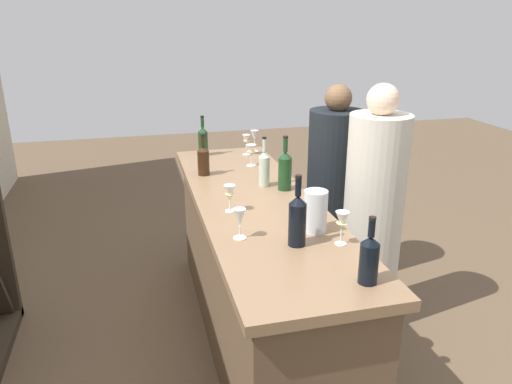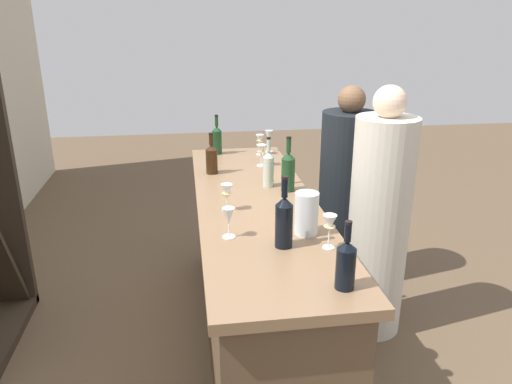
% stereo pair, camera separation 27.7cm
% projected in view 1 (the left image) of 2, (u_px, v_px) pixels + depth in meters
% --- Properties ---
extents(ground_plane, '(12.00, 12.00, 0.00)m').
position_uv_depth(ground_plane, '(256.00, 339.00, 3.17)').
color(ground_plane, brown).
extents(bar_counter, '(2.38, 0.68, 0.96)m').
position_uv_depth(bar_counter, '(256.00, 273.00, 3.01)').
color(bar_counter, brown).
rests_on(bar_counter, ground).
extents(wine_bottle_leftmost_near_black, '(0.08, 0.08, 0.28)m').
position_uv_depth(wine_bottle_leftmost_near_black, '(369.00, 258.00, 1.94)').
color(wine_bottle_leftmost_near_black, black).
rests_on(wine_bottle_leftmost_near_black, bar_counter).
extents(wine_bottle_second_left_near_black, '(0.08, 0.08, 0.34)m').
position_uv_depth(wine_bottle_second_left_near_black, '(297.00, 219.00, 2.25)').
color(wine_bottle_second_left_near_black, black).
rests_on(wine_bottle_second_left_near_black, bar_counter).
extents(wine_bottle_center_olive_green, '(0.08, 0.08, 0.34)m').
position_uv_depth(wine_bottle_center_olive_green, '(285.00, 170.00, 2.98)').
color(wine_bottle_center_olive_green, '#193D1E').
rests_on(wine_bottle_center_olive_green, bar_counter).
extents(wine_bottle_second_right_clear_pale, '(0.07, 0.07, 0.31)m').
position_uv_depth(wine_bottle_second_right_clear_pale, '(264.00, 168.00, 3.05)').
color(wine_bottle_second_right_clear_pale, '#B7C6B2').
rests_on(wine_bottle_second_right_clear_pale, bar_counter).
extents(wine_bottle_rightmost_amber_brown, '(0.08, 0.08, 0.28)m').
position_uv_depth(wine_bottle_rightmost_amber_brown, '(203.00, 160.00, 3.27)').
color(wine_bottle_rightmost_amber_brown, '#331E0F').
rests_on(wine_bottle_rightmost_amber_brown, bar_counter).
extents(wine_bottle_far_right_olive_green, '(0.07, 0.07, 0.30)m').
position_uv_depth(wine_bottle_far_right_olive_green, '(203.00, 140.00, 3.73)').
color(wine_bottle_far_right_olive_green, '#193D1E').
rests_on(wine_bottle_far_right_olive_green, bar_counter).
extents(wine_glass_near_left, '(0.07, 0.07, 0.17)m').
position_uv_depth(wine_glass_near_left, '(255.00, 137.00, 3.82)').
color(wine_glass_near_left, white).
rests_on(wine_glass_near_left, bar_counter).
extents(wine_glass_near_center, '(0.06, 0.06, 0.16)m').
position_uv_depth(wine_glass_near_center, '(342.00, 221.00, 2.26)').
color(wine_glass_near_center, white).
rests_on(wine_glass_near_center, bar_counter).
extents(wine_glass_near_right, '(0.06, 0.06, 0.16)m').
position_uv_depth(wine_glass_near_right, '(246.00, 141.00, 3.74)').
color(wine_glass_near_right, white).
rests_on(wine_glass_near_right, bar_counter).
extents(wine_glass_far_left, '(0.07, 0.07, 0.15)m').
position_uv_depth(wine_glass_far_left, '(251.00, 151.00, 3.47)').
color(wine_glass_far_left, white).
rests_on(wine_glass_far_left, bar_counter).
extents(wine_glass_far_center, '(0.06, 0.06, 0.15)m').
position_uv_depth(wine_glass_far_center, '(230.00, 194.00, 2.65)').
color(wine_glass_far_center, white).
rests_on(wine_glass_far_center, bar_counter).
extents(wine_glass_far_right, '(0.07, 0.07, 0.15)m').
position_uv_depth(wine_glass_far_right, '(240.00, 219.00, 2.33)').
color(wine_glass_far_right, white).
rests_on(wine_glass_far_right, bar_counter).
extents(water_pitcher, '(0.12, 0.12, 0.21)m').
position_uv_depth(water_pitcher, '(315.00, 211.00, 2.41)').
color(water_pitcher, silver).
rests_on(water_pitcher, bar_counter).
extents(person_left_guest, '(0.51, 0.51, 1.52)m').
position_uv_depth(person_left_guest, '(333.00, 194.00, 3.72)').
color(person_left_guest, black).
rests_on(person_left_guest, ground).
extents(person_center_guest, '(0.40, 0.40, 1.60)m').
position_uv_depth(person_center_guest, '(373.00, 220.00, 3.14)').
color(person_center_guest, beige).
rests_on(person_center_guest, ground).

